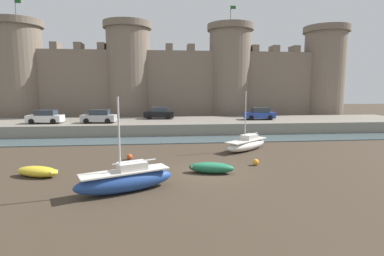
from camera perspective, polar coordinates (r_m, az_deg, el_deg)
The scene contains 14 objects.
ground_plane at distance 20.82m, azimuth 3.27°, elevation -8.35°, with size 160.00×160.00×0.00m, color #423528.
water_channel at distance 33.10m, azimuth -0.26°, elevation -2.22°, with size 80.00×4.50×0.10m, color slate.
quay_road at distance 40.14m, azimuth -1.30°, elevation 0.50°, with size 61.83×10.00×1.44m, color gray.
castle at distance 49.93m, azimuth -2.29°, elevation 9.50°, with size 57.39×7.56×18.98m.
sailboat_foreground_right at distance 17.25m, azimuth -12.48°, elevation -9.59°, with size 5.66×3.53×5.28m.
rowboat_near_channel_right at distance 22.07m, azimuth -27.34°, elevation -7.33°, with size 3.19×2.10×0.68m.
sailboat_midflat_centre at distance 28.12m, azimuth 10.37°, elevation -3.02°, with size 5.23×4.72×5.45m.
rowboat_foreground_centre at distance 20.46m, azimuth 3.67°, elevation -7.52°, with size 3.23×1.76×0.74m.
mooring_buoy_off_centre at distance 22.95m, azimuth 12.04°, elevation -6.37°, with size 0.48×0.48×0.48m, color orange.
mooring_buoy_mid_mud at distance 24.68m, azimuth -11.82°, elevation -5.39°, with size 0.47×0.47×0.47m, color #E04C1E.
car_quay_centre_east at distance 38.48m, azimuth -17.30°, elevation 2.09°, with size 4.21×2.11×1.62m.
car_quay_centre_west at distance 41.65m, azimuth 12.73°, elevation 2.65°, with size 4.21×2.11×1.62m.
car_quay_east at distance 41.82m, azimuth -6.25°, elevation 2.82°, with size 4.21×2.11×1.62m.
car_quay_west at distance 40.36m, azimuth -26.12°, elevation 1.90°, with size 4.21×2.11×1.62m.
Camera 1 is at (-3.26, -19.74, 5.76)m, focal length 28.00 mm.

